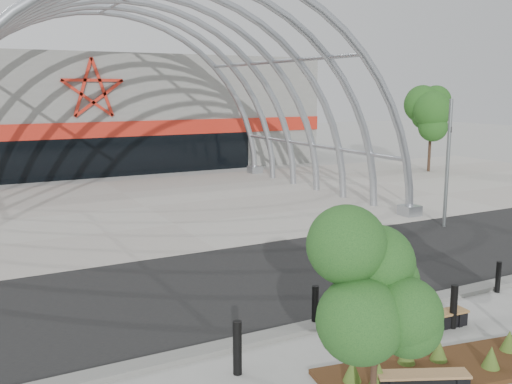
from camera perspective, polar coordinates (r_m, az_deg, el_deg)
ground at (r=14.71m, az=7.51°, el=-12.52°), size 140.00×140.00×0.00m
road at (r=17.47m, az=0.78°, el=-8.65°), size 140.00×7.00×0.02m
forecourt at (r=28.23m, az=-11.01°, el=-1.48°), size 60.00×17.00×0.04m
kerb at (r=14.50m, az=8.10°, el=-12.62°), size 60.00×0.50×0.12m
arena_building at (r=45.18m, az=-17.96°, el=7.64°), size 34.00×15.24×8.00m
vault_canopy at (r=28.23m, az=-11.01°, el=-1.48°), size 20.80×15.80×20.36m
planting_bed at (r=12.66m, az=17.90°, el=-16.22°), size 5.45×2.46×0.56m
signal_pole at (r=24.64m, az=18.63°, el=2.95°), size 0.39×0.73×5.29m
street_tree_0 at (r=9.73m, az=12.02°, el=-9.32°), size 1.49×1.49×3.41m
bench_0 at (r=11.86m, az=16.34°, el=-17.79°), size 1.76×1.09×0.37m
bench_1 at (r=14.62m, az=17.35°, el=-12.26°), size 1.87×0.54×0.39m
bollard_0 at (r=11.84m, az=-1.87°, el=-15.31°), size 0.18×0.18×1.13m
bollard_1 at (r=13.27m, az=7.68°, el=-12.97°), size 0.15×0.15×0.91m
bollard_2 at (r=14.11m, az=5.93°, el=-11.27°), size 0.16×0.16×1.01m
bollard_3 at (r=14.69m, az=19.15°, el=-10.78°), size 0.17×0.17×1.08m
bollard_4 at (r=17.62m, az=23.06°, el=-7.84°), size 0.14×0.14×0.90m
bg_tree_1 at (r=41.00m, az=17.16°, el=7.82°), size 2.70×2.70×5.91m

